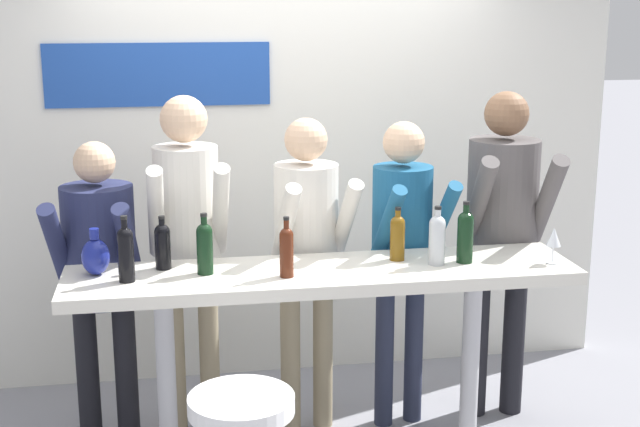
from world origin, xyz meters
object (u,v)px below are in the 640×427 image
at_px(wine_bottle_4, 465,234).
at_px(wine_glass_0, 554,238).
at_px(wine_bottle_5, 163,244).
at_px(wine_bottle_6, 205,246).
at_px(person_center, 402,239).
at_px(tasting_table, 323,303).
at_px(wine_bottle_1, 126,252).
at_px(person_center_left, 307,240).
at_px(person_center_right, 502,220).
at_px(wine_bottle_2, 398,235).
at_px(person_far_left, 100,261).
at_px(wine_bottle_0, 286,250).
at_px(decorative_vase, 96,256).
at_px(person_left, 188,228).
at_px(wine_bottle_3, 437,237).

bearing_deg(wine_bottle_4, wine_glass_0, -12.39).
distance_m(wine_bottle_5, wine_bottle_6, 0.22).
xyz_separation_m(person_center, wine_bottle_6, (-1.05, -0.41, 0.13)).
xyz_separation_m(tasting_table, wine_bottle_1, (-0.90, -0.04, 0.31)).
relative_size(tasting_table, person_center, 1.44).
height_order(person_center_left, wine_glass_0, person_center_left).
xyz_separation_m(person_center_right, wine_bottle_2, (-0.68, -0.37, 0.04)).
bearing_deg(person_far_left, wine_bottle_0, -26.35).
xyz_separation_m(person_center, wine_bottle_0, (-0.69, -0.52, 0.12)).
bearing_deg(decorative_vase, person_center_left, 19.05).
bearing_deg(wine_bottle_6, wine_bottle_5, 149.58).
bearing_deg(tasting_table, wine_bottle_6, 177.85).
xyz_separation_m(person_center, person_center_right, (0.56, 0.02, 0.08)).
xyz_separation_m(person_left, decorative_vase, (-0.43, -0.39, -0.01)).
relative_size(person_center_right, wine_bottle_5, 7.09).
bearing_deg(wine_bottle_1, decorative_vase, 138.18).
distance_m(wine_bottle_4, wine_bottle_6, 1.24).
relative_size(person_left, wine_bottle_0, 6.44).
relative_size(tasting_table, wine_bottle_5, 9.43).
bearing_deg(person_center, wine_bottle_0, -151.21).
height_order(person_left, wine_bottle_5, person_left).
xyz_separation_m(person_far_left, wine_bottle_1, (0.16, -0.55, 0.20)).
bearing_deg(decorative_vase, wine_bottle_1, -41.82).
bearing_deg(wine_glass_0, wine_bottle_5, 172.86).
distance_m(person_center, wine_glass_0, 0.81).
height_order(tasting_table, wine_bottle_6, wine_bottle_6).
bearing_deg(person_left, person_center_right, -2.27).
bearing_deg(tasting_table, wine_bottle_0, -154.01).
distance_m(wine_bottle_5, wine_glass_0, 1.86).
relative_size(person_left, decorative_vase, 8.29).
xyz_separation_m(person_center_left, wine_glass_0, (1.11, -0.55, 0.11)).
distance_m(tasting_table, wine_bottle_3, 0.63).
distance_m(person_far_left, wine_bottle_1, 0.60).
height_order(wine_bottle_2, wine_bottle_5, wine_bottle_2).
height_order(tasting_table, wine_bottle_0, wine_bottle_0).
bearing_deg(wine_bottle_2, wine_glass_0, -14.36).
relative_size(wine_bottle_2, decorative_vase, 1.20).
bearing_deg(person_left, wine_bottle_4, -21.83).
height_order(tasting_table, person_far_left, person_far_left).
distance_m(wine_bottle_0, wine_bottle_1, 0.72).
relative_size(person_far_left, wine_bottle_4, 5.30).
bearing_deg(wine_bottle_2, decorative_vase, 179.82).
bearing_deg(wine_bottle_3, decorative_vase, 176.04).
bearing_deg(wine_bottle_3, wine_glass_0, -8.08).
bearing_deg(wine_bottle_4, person_center, 113.39).
distance_m(person_left, wine_bottle_3, 1.27).
distance_m(wine_bottle_2, wine_bottle_4, 0.32).
relative_size(wine_bottle_5, wine_glass_0, 1.45).
height_order(person_center_right, wine_bottle_2, person_center_right).
height_order(person_center_left, person_center, person_center_left).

